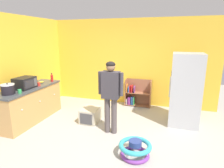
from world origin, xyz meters
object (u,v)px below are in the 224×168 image
crock_pot (8,89)px  yellow_cup (29,82)px  baby_walker (135,149)px  green_cup (20,91)px  ketchup_bottle (52,78)px  white_cup (10,89)px  refrigerator (185,90)px  standing_person (111,91)px  kitchen_counter (30,104)px  red_cup (39,84)px  microwave (25,83)px  pet_carrier (90,115)px  banana_bunch (42,82)px  bookshelf (136,94)px

crock_pot → yellow_cup: crock_pot is taller
baby_walker → green_cup: (-2.71, 0.23, 0.79)m
ketchup_bottle → white_cup: size_ratio=2.59×
ketchup_bottle → green_cup: size_ratio=2.59×
refrigerator → standing_person: 1.87m
crock_pot → refrigerator: bearing=22.9°
kitchen_counter → white_cup: bearing=-112.4°
baby_walker → kitchen_counter: bearing=165.9°
standing_person → ketchup_bottle: 2.13m
red_cup → white_cup: same height
microwave → ketchup_bottle: microwave is taller
kitchen_counter → pet_carrier: kitchen_counter is taller
kitchen_counter → baby_walker: kitchen_counter is taller
standing_person → ketchup_bottle: (-2.00, 0.73, 0.02)m
ketchup_bottle → yellow_cup: ketchup_bottle is taller
baby_walker → white_cup: white_cup is taller
banana_bunch → green_cup: 1.03m
kitchen_counter → standing_person: standing_person is taller
kitchen_counter → banana_bunch: 0.70m
ketchup_bottle → yellow_cup: bearing=-131.5°
banana_bunch → green_cup: green_cup is taller
crock_pot → banana_bunch: crock_pot is taller
baby_walker → yellow_cup: 3.36m
crock_pot → banana_bunch: (0.02, 1.14, -0.09)m
ketchup_bottle → red_cup: size_ratio=2.59×
crock_pot → ketchup_bottle: (0.20, 1.36, -0.02)m
microwave → white_cup: (-0.17, -0.29, -0.09)m
microwave → red_cup: microwave is taller
pet_carrier → microwave: size_ratio=1.15×
crock_pot → microwave: bearing=89.2°
banana_bunch → pet_carrier: bearing=-4.4°
microwave → kitchen_counter: bearing=94.8°
refrigerator → yellow_cup: (-4.00, -0.70, 0.06)m
kitchen_counter → bookshelf: size_ratio=2.23×
standing_person → crock_pot: bearing=-164.0°
yellow_cup → kitchen_counter: bearing=-54.0°
banana_bunch → green_cup: bearing=-80.0°
pet_carrier → red_cup: bearing=-171.5°
baby_walker → banana_bunch: bearing=156.7°
baby_walker → microwave: microwave is taller
refrigerator → standing_person: size_ratio=1.09×
crock_pot → red_cup: size_ratio=3.06×
kitchen_counter → bookshelf: kitchen_counter is taller
kitchen_counter → green_cup: green_cup is taller
baby_walker → ketchup_bottle: size_ratio=2.46×
refrigerator → red_cup: refrigerator is taller
standing_person → white_cup: standing_person is taller
banana_bunch → yellow_cup: bearing=-134.0°
standing_person → white_cup: 2.40m
microwave → crock_pot: microwave is taller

